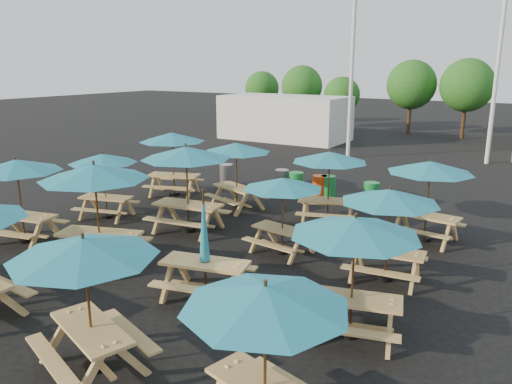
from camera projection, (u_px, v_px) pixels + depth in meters
The scene contains 29 objects.
ground at pixel (228, 242), 13.84m from camera, with size 120.00×120.00×0.00m, color black.
picnic_unit_1 at pixel (17, 169), 13.33m from camera, with size 2.85×2.85×2.34m.
picnic_unit_2 at pixel (103, 161), 15.55m from camera, with size 2.64×2.64×2.10m.
picnic_unit_3 at pixel (172, 140), 18.24m from camera, with size 3.10×3.10×2.39m.
picnic_unit_5 at pixel (95, 177), 11.68m from camera, with size 3.25×3.25×2.54m.
picnic_unit_6 at pixel (186, 157), 14.16m from camera, with size 2.93×2.93×2.55m.
picnic_unit_7 at pixel (236, 151), 16.53m from camera, with size 2.94×2.94×2.28m.
picnic_unit_8 at pixel (84, 254), 7.58m from camera, with size 2.90×2.90×2.26m.
picnic_unit_9 at pixel (205, 253), 10.38m from camera, with size 2.16×1.99×2.35m.
picnic_unit_10 at pixel (283, 187), 12.58m from camera, with size 2.33×2.33×2.03m.
picnic_unit_11 at pixel (330, 160), 14.97m from camera, with size 2.89×2.89×2.27m.
picnic_unit_12 at pixel (265, 304), 6.20m from camera, with size 2.67×2.67×2.16m.
picnic_unit_13 at pixel (355, 232), 8.57m from camera, with size 2.82×2.82×2.26m.
picnic_unit_14 at pixel (390, 200), 10.93m from camera, with size 2.41×2.41×2.15m.
picnic_unit_15 at pixel (430, 171), 13.43m from camera, with size 2.56×2.56×2.28m.
waste_bin_0 at pixel (226, 175), 20.20m from camera, with size 0.54×0.54×0.87m, color gray.
waste_bin_1 at pixel (282, 181), 19.17m from camera, with size 0.54×0.54×0.87m, color gray.
waste_bin_2 at pixel (296, 184), 18.71m from camera, with size 0.54×0.54×0.87m, color #178035.
waste_bin_3 at pixel (320, 187), 18.16m from camera, with size 0.54×0.54×0.87m, color #C7390B.
waste_bin_4 at pixel (328, 188), 18.12m from camera, with size 0.54×0.54×0.87m, color #178035.
waste_bin_5 at pixel (371, 195), 17.13m from camera, with size 0.54×0.54×0.87m, color #178035.
mast_0 at pixel (353, 39), 24.91m from camera, with size 0.20×0.20×12.00m, color silver.
mast_1 at pixel (501, 37), 23.25m from camera, with size 0.20×0.20×12.00m, color silver.
event_tent_0 at pixel (285, 118), 32.40m from camera, with size 8.00×4.00×2.80m, color silver.
tree_0 at pixel (262, 88), 41.11m from camera, with size 2.80×2.80×4.24m.
tree_1 at pixel (302, 86), 37.72m from camera, with size 3.11×3.11×4.72m.
tree_2 at pixel (342, 95), 35.93m from camera, with size 2.59×2.59×3.93m.
tree_3 at pixel (412, 85), 34.26m from camera, with size 3.36×3.36×5.09m.
tree_4 at pixel (467, 85), 32.01m from camera, with size 3.41×3.41×5.17m.
Camera 1 is at (7.53, -10.70, 4.79)m, focal length 35.00 mm.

